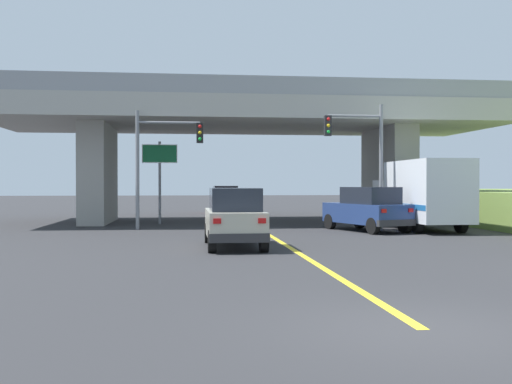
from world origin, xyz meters
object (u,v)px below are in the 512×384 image
(sedan_oncoming, at_px, (225,199))
(traffic_signal_farside, at_px, (160,153))
(suv_lead, at_px, (234,218))
(highway_sign, at_px, (160,162))
(suv_crossing, at_px, (367,209))
(box_truck, at_px, (421,194))
(traffic_signal_nearside, at_px, (363,149))

(sedan_oncoming, xyz_separation_m, traffic_signal_farside, (-4.09, -15.84, 2.62))
(suv_lead, bearing_deg, highway_sign, 103.77)
(suv_crossing, distance_m, highway_sign, 11.60)
(box_truck, relative_size, highway_sign, 1.68)
(suv_crossing, bearing_deg, highway_sign, 129.74)
(box_truck, distance_m, highway_sign, 13.68)
(box_truck, height_order, traffic_signal_farside, traffic_signal_farside)
(suv_lead, xyz_separation_m, suv_crossing, (6.60, 6.37, 0.00))
(suv_crossing, xyz_separation_m, box_truck, (2.82, 0.63, 0.68))
(suv_lead, bearing_deg, suv_crossing, 43.98)
(suv_lead, xyz_separation_m, traffic_signal_farside, (-2.86, 8.55, 2.62))
(traffic_signal_nearside, height_order, highway_sign, traffic_signal_nearside)
(box_truck, xyz_separation_m, traffic_signal_nearside, (-2.67, 0.58, 2.12))
(suv_lead, distance_m, highway_sign, 12.98)
(sedan_oncoming, height_order, highway_sign, highway_sign)
(suv_crossing, distance_m, box_truck, 2.97)
(sedan_oncoming, distance_m, traffic_signal_nearside, 17.91)
(traffic_signal_nearside, xyz_separation_m, traffic_signal_farside, (-9.61, 0.97, -0.18))
(suv_crossing, relative_size, box_truck, 0.67)
(suv_crossing, bearing_deg, traffic_signal_farside, 148.82)
(highway_sign, bearing_deg, box_truck, -23.46)
(traffic_signal_farside, distance_m, highway_sign, 3.87)
(sedan_oncoming, distance_m, traffic_signal_farside, 16.57)
(suv_lead, height_order, traffic_signal_nearside, traffic_signal_nearside)
(sedan_oncoming, height_order, traffic_signal_nearside, traffic_signal_nearside)
(sedan_oncoming, xyz_separation_m, highway_sign, (-4.27, -11.98, 2.31))
(highway_sign, bearing_deg, sedan_oncoming, 70.39)
(sedan_oncoming, xyz_separation_m, traffic_signal_nearside, (5.52, -16.81, 2.80))
(box_truck, xyz_separation_m, sedan_oncoming, (-8.19, 17.39, -0.68))
(sedan_oncoming, bearing_deg, suv_lead, -92.89)
(box_truck, relative_size, traffic_signal_farside, 1.33)
(traffic_signal_nearside, distance_m, traffic_signal_farside, 9.66)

